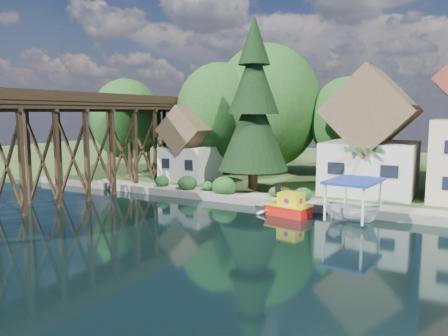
# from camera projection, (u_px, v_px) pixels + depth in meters

# --- Properties ---
(ground) EXTENTS (140.00, 140.00, 0.00)m
(ground) POSITION_uv_depth(u_px,v_px,m) (214.00, 230.00, 28.45)
(ground) COLOR black
(ground) RESTS_ON ground
(bank) EXTENTS (140.00, 52.00, 0.50)m
(bank) POSITION_uv_depth(u_px,v_px,m) (339.00, 168.00, 58.15)
(bank) COLOR #314B1E
(bank) RESTS_ON ground
(seawall) EXTENTS (60.00, 0.40, 0.62)m
(seawall) POSITION_uv_depth(u_px,v_px,m) (310.00, 208.00, 33.53)
(seawall) COLOR slate
(seawall) RESTS_ON ground
(promenade) EXTENTS (50.00, 2.60, 0.06)m
(promenade) POSITION_uv_depth(u_px,v_px,m) (340.00, 204.00, 33.71)
(promenade) COLOR gray
(promenade) RESTS_ON bank
(trestle_bridge) EXTENTS (4.12, 44.18, 9.30)m
(trestle_bridge) POSITION_uv_depth(u_px,v_px,m) (89.00, 137.00, 39.77)
(trestle_bridge) COLOR black
(trestle_bridge) RESTS_ON ground
(house_left) EXTENTS (7.64, 8.64, 11.02)m
(house_left) POSITION_uv_depth(u_px,v_px,m) (372.00, 140.00, 38.50)
(house_left) COLOR beige
(house_left) RESTS_ON bank
(shed) EXTENTS (5.09, 5.40, 7.85)m
(shed) POSITION_uv_depth(u_px,v_px,m) (190.00, 148.00, 45.78)
(shed) COLOR beige
(shed) RESTS_ON bank
(bg_trees) EXTENTS (49.90, 13.30, 10.57)m
(bg_trees) POSITION_uv_depth(u_px,v_px,m) (322.00, 115.00, 45.63)
(bg_trees) COLOR #382314
(bg_trees) RESTS_ON bank
(shrubs) EXTENTS (15.76, 2.47, 1.70)m
(shrubs) POSITION_uv_depth(u_px,v_px,m) (220.00, 185.00, 38.54)
(shrubs) COLOR #194418
(shrubs) RESTS_ON bank
(conifer) EXTENTS (6.32, 6.32, 15.56)m
(conifer) POSITION_uv_depth(u_px,v_px,m) (254.00, 108.00, 38.93)
(conifer) COLOR #382314
(conifer) RESTS_ON bank
(palm_tree) EXTENTS (4.15, 4.15, 4.57)m
(palm_tree) POSITION_uv_depth(u_px,v_px,m) (363.00, 151.00, 35.36)
(palm_tree) COLOR #382314
(palm_tree) RESTS_ON bank
(tugboat) EXTENTS (3.50, 2.39, 2.32)m
(tugboat) POSITION_uv_depth(u_px,v_px,m) (289.00, 207.00, 32.20)
(tugboat) COLOR red
(tugboat) RESTS_ON ground
(boat_white_a) EXTENTS (4.68, 3.55, 0.91)m
(boat_white_a) POSITION_uv_depth(u_px,v_px,m) (284.00, 208.00, 32.95)
(boat_white_a) COLOR silver
(boat_white_a) RESTS_ON ground
(boat_canopy) EXTENTS (3.84, 4.93, 2.95)m
(boat_canopy) POSITION_uv_depth(u_px,v_px,m) (353.00, 203.00, 30.55)
(boat_canopy) COLOR silver
(boat_canopy) RESTS_ON ground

